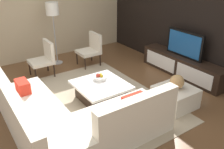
{
  "coord_description": "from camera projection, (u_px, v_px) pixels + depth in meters",
  "views": [
    {
      "loc": [
        3.64,
        -2.16,
        2.64
      ],
      "look_at": [
        -0.1,
        0.38,
        0.51
      ],
      "focal_mm": 39.22,
      "sensor_mm": 36.0,
      "label": 1
    }
  ],
  "objects": [
    {
      "name": "media_console",
      "position": [
        182.0,
        66.0,
        6.06
      ],
      "size": [
        2.33,
        0.44,
        0.5
      ],
      "color": "black",
      "rests_on": "ground"
    },
    {
      "name": "fruit_bowl",
      "position": [
        100.0,
        77.0,
        5.08
      ],
      "size": [
        0.28,
        0.28,
        0.14
      ],
      "color": "silver",
      "rests_on": "coffee_table"
    },
    {
      "name": "accent_chair_far",
      "position": [
        91.0,
        48.0,
        6.6
      ],
      "size": [
        0.55,
        0.54,
        0.87
      ],
      "rotation": [
        0.0,
        0.0,
        -0.03
      ],
      "color": "black",
      "rests_on": "ground"
    },
    {
      "name": "area_rug",
      "position": [
        97.0,
        101.0,
        5.02
      ],
      "size": [
        3.39,
        2.47,
        0.01
      ],
      "primitive_type": "cube",
      "color": "tan",
      "rests_on": "ground"
    },
    {
      "name": "sectional_couch",
      "position": [
        69.0,
        119.0,
        3.98
      ],
      "size": [
        2.46,
        2.33,
        0.84
      ],
      "color": "beige",
      "rests_on": "ground"
    },
    {
      "name": "ottoman",
      "position": [
        175.0,
        97.0,
        4.79
      ],
      "size": [
        0.7,
        0.7,
        0.4
      ],
      "primitive_type": "cube",
      "color": "beige",
      "rests_on": "ground"
    },
    {
      "name": "feature_wall_back",
      "position": [
        196.0,
        18.0,
        5.72
      ],
      "size": [
        6.4,
        0.12,
        2.8
      ],
      "primitive_type": "cube",
      "color": "black",
      "rests_on": "ground"
    },
    {
      "name": "television",
      "position": [
        185.0,
        44.0,
        5.82
      ],
      "size": [
        1.04,
        0.06,
        0.64
      ],
      "color": "black",
      "rests_on": "media_console"
    },
    {
      "name": "side_wall_left",
      "position": [
        45.0,
        8.0,
        6.85
      ],
      "size": [
        0.12,
        5.2,
        2.8
      ],
      "primitive_type": "cube",
      "color": "#C6B28E",
      "rests_on": "ground"
    },
    {
      "name": "accent_chair_near",
      "position": [
        44.0,
        57.0,
        5.97
      ],
      "size": [
        0.53,
        0.54,
        0.87
      ],
      "rotation": [
        0.0,
        0.0,
        -0.06
      ],
      "color": "black",
      "rests_on": "ground"
    },
    {
      "name": "decorative_ball",
      "position": [
        177.0,
        82.0,
        4.64
      ],
      "size": [
        0.27,
        0.27,
        0.27
      ],
      "primitive_type": "sphere",
      "color": "#AD8451",
      "rests_on": "ottoman"
    },
    {
      "name": "coffee_table",
      "position": [
        101.0,
        91.0,
        4.99
      ],
      "size": [
        1.02,
        0.97,
        0.38
      ],
      "color": "black",
      "rests_on": "ground"
    },
    {
      "name": "ground_plane",
      "position": [
        99.0,
        103.0,
        4.95
      ],
      "size": [
        14.0,
        14.0,
        0.0
      ],
      "primitive_type": "plane",
      "color": "brown"
    },
    {
      "name": "floor_lamp",
      "position": [
        53.0,
        12.0,
        6.3
      ],
      "size": [
        0.33,
        0.33,
        1.66
      ],
      "color": "#A5A5AA",
      "rests_on": "ground"
    }
  ]
}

